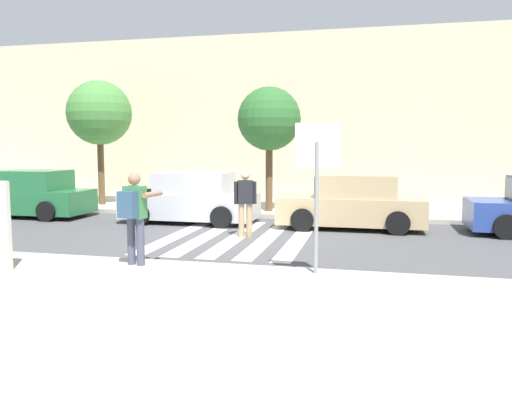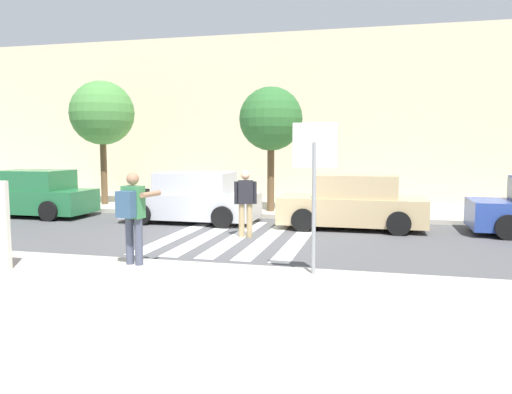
{
  "view_description": "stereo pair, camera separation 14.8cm",
  "coord_description": "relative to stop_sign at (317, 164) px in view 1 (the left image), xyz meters",
  "views": [
    {
      "loc": [
        3.36,
        -12.09,
        2.36
      ],
      "look_at": [
        0.6,
        -0.2,
        1.1
      ],
      "focal_mm": 35.0,
      "sensor_mm": 36.0,
      "label": 1
    },
    {
      "loc": [
        3.5,
        -12.06,
        2.36
      ],
      "look_at": [
        0.6,
        -0.2,
        1.1
      ],
      "focal_mm": 35.0,
      "sensor_mm": 36.0,
      "label": 2
    }
  ],
  "objects": [
    {
      "name": "sidewalk_far",
      "position": [
        -2.45,
        9.55,
        -1.97
      ],
      "size": [
        60.0,
        4.8,
        0.14
      ],
      "primitive_type": "cube",
      "color": "#B2AD9E",
      "rests_on": "ground"
    },
    {
      "name": "parked_car_tan",
      "position": [
        0.39,
        5.85,
        -1.32
      ],
      "size": [
        4.1,
        1.92,
        1.55
      ],
      "color": "tan",
      "rests_on": "ground"
    },
    {
      "name": "sidewalk_near",
      "position": [
        -2.45,
        -2.65,
        -1.97
      ],
      "size": [
        60.0,
        6.0,
        0.14
      ],
      "primitive_type": "cube",
      "color": "#B2AD9E",
      "rests_on": "ground"
    },
    {
      "name": "crosswalk_stripe_2",
      "position": [
        -2.45,
        3.75,
        -2.04
      ],
      "size": [
        0.44,
        5.2,
        0.01
      ],
      "primitive_type": "cube",
      "color": "silver",
      "rests_on": "ground"
    },
    {
      "name": "photographer_with_backpack",
      "position": [
        -3.34,
        -0.17,
        -0.87
      ],
      "size": [
        0.65,
        0.89,
        1.72
      ],
      "color": "#474C60",
      "rests_on": "sidewalk_near"
    },
    {
      "name": "crosswalk_stripe_0",
      "position": [
        -4.05,
        3.75,
        -2.04
      ],
      "size": [
        0.44,
        5.2,
        0.01
      ],
      "primitive_type": "cube",
      "color": "silver",
      "rests_on": "ground"
    },
    {
      "name": "building_facade_far",
      "position": [
        -2.45,
        13.95,
        1.44
      ],
      "size": [
        56.0,
        4.0,
        6.97
      ],
      "primitive_type": "cube",
      "color": "beige",
      "rests_on": "ground"
    },
    {
      "name": "street_tree_west",
      "position": [
        -9.06,
        8.5,
        1.52
      ],
      "size": [
        2.39,
        2.39,
        4.64
      ],
      "color": "brown",
      "rests_on": "sidewalk_far"
    },
    {
      "name": "crosswalk_stripe_3",
      "position": [
        -1.65,
        3.75,
        -2.04
      ],
      "size": [
        0.44,
        5.2,
        0.01
      ],
      "primitive_type": "cube",
      "color": "silver",
      "rests_on": "ground"
    },
    {
      "name": "parked_car_green",
      "position": [
        -10.17,
        5.85,
        -1.32
      ],
      "size": [
        4.1,
        1.92,
        1.55
      ],
      "color": "#236B3D",
      "rests_on": "ground"
    },
    {
      "name": "stop_sign",
      "position": [
        0.0,
        0.0,
        0.0
      ],
      "size": [
        0.76,
        0.08,
        2.61
      ],
      "color": "gray",
      "rests_on": "sidewalk_near"
    },
    {
      "name": "pedestrian_crossing",
      "position": [
        -2.23,
        3.76,
        -1.07
      ],
      "size": [
        0.56,
        0.35,
        1.72
      ],
      "color": "tan",
      "rests_on": "ground"
    },
    {
      "name": "ground_plane",
      "position": [
        -2.45,
        3.55,
        -2.04
      ],
      "size": [
        120.0,
        120.0,
        0.0
      ],
      "primitive_type": "plane",
      "color": "#4C4C4F"
    },
    {
      "name": "crosswalk_stripe_1",
      "position": [
        -3.25,
        3.75,
        -2.04
      ],
      "size": [
        0.44,
        5.2,
        0.01
      ],
      "primitive_type": "cube",
      "color": "silver",
      "rests_on": "ground"
    },
    {
      "name": "crosswalk_stripe_4",
      "position": [
        -0.85,
        3.75,
        -2.04
      ],
      "size": [
        0.44,
        5.2,
        0.01
      ],
      "primitive_type": "cube",
      "color": "silver",
      "rests_on": "ground"
    },
    {
      "name": "street_tree_center",
      "position": [
        -2.47,
        8.0,
        1.19
      ],
      "size": [
        2.13,
        2.13,
        4.18
      ],
      "color": "brown",
      "rests_on": "sidewalk_far"
    },
    {
      "name": "parked_car_silver",
      "position": [
        -4.47,
        5.85,
        -1.32
      ],
      "size": [
        4.1,
        1.92,
        1.55
      ],
      "color": "#B7BABF",
      "rests_on": "ground"
    }
  ]
}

